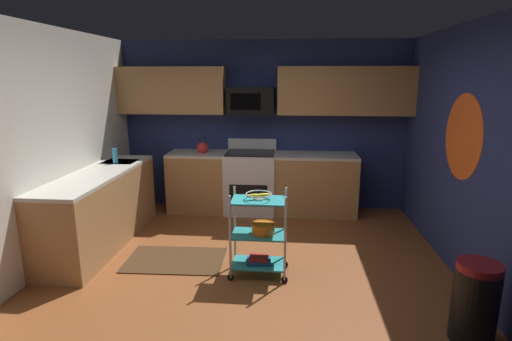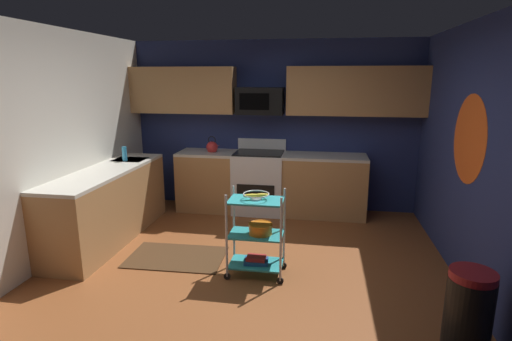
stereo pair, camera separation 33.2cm
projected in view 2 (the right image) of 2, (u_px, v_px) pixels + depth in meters
floor at (244, 277)px, 4.23m from camera, size 4.40×4.80×0.04m
wall_back at (273, 126)px, 6.26m from camera, size 4.52×0.06×2.60m
wall_left at (39, 149)px, 4.28m from camera, size 0.06×4.80×2.60m
wall_right at (487, 163)px, 3.56m from camera, size 0.06×4.80×2.60m
wall_flower_decal at (469, 139)px, 3.94m from camera, size 0.00×0.89×0.89m
counter_run at (207, 191)px, 5.68m from camera, size 3.63×2.79×0.92m
oven_range at (259, 181)px, 6.16m from camera, size 0.76×0.65×1.10m
upper_cabinets at (275, 91)px, 5.94m from camera, size 4.40×0.33×0.70m
microwave at (260, 101)px, 5.98m from camera, size 0.70×0.39×0.40m
rolling_cart at (256, 234)px, 4.16m from camera, size 0.62×0.36×0.91m
fruit_bowl at (256, 195)px, 4.06m from camera, size 0.27×0.27×0.07m
mixing_bowl_large at (260, 228)px, 4.14m from camera, size 0.25×0.25×0.11m
book_stack at (256, 260)px, 4.22m from camera, size 0.27×0.20×0.07m
kettle at (212, 147)px, 6.16m from camera, size 0.21×0.18×0.26m
dish_soap_bottle at (124, 154)px, 5.47m from camera, size 0.06×0.06×0.20m
trash_can at (468, 312)px, 3.00m from camera, size 0.34×0.42×0.66m
floor_rug at (176, 257)px, 4.64m from camera, size 1.12×0.73×0.01m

